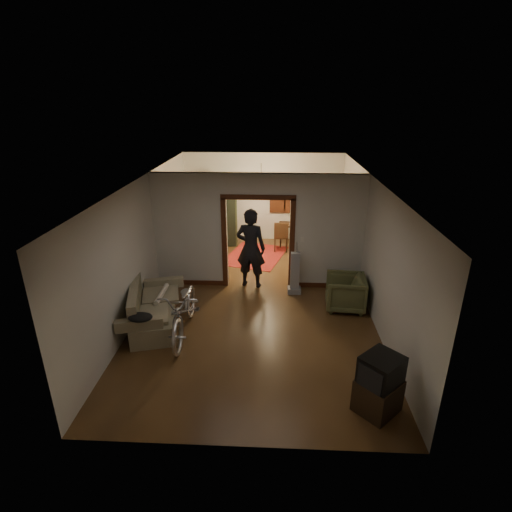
# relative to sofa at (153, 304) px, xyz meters

# --- Properties ---
(floor) EXTENTS (5.00, 8.50, 0.01)m
(floor) POSITION_rel_sofa_xyz_m (2.07, 1.18, -0.44)
(floor) COLOR #3D2613
(floor) RESTS_ON ground
(ceiling) EXTENTS (5.00, 8.50, 0.01)m
(ceiling) POSITION_rel_sofa_xyz_m (2.07, 1.18, 2.36)
(ceiling) COLOR white
(ceiling) RESTS_ON floor
(wall_back) EXTENTS (5.00, 0.02, 2.80)m
(wall_back) POSITION_rel_sofa_xyz_m (2.07, 5.43, 0.96)
(wall_back) COLOR beige
(wall_back) RESTS_ON floor
(wall_left) EXTENTS (0.02, 8.50, 2.80)m
(wall_left) POSITION_rel_sofa_xyz_m (-0.43, 1.18, 0.96)
(wall_left) COLOR beige
(wall_left) RESTS_ON floor
(wall_right) EXTENTS (0.02, 8.50, 2.80)m
(wall_right) POSITION_rel_sofa_xyz_m (4.57, 1.18, 0.96)
(wall_right) COLOR beige
(wall_right) RESTS_ON floor
(partition_wall) EXTENTS (5.00, 0.14, 2.80)m
(partition_wall) POSITION_rel_sofa_xyz_m (2.07, 1.93, 0.96)
(partition_wall) COLOR beige
(partition_wall) RESTS_ON floor
(door_casing) EXTENTS (1.74, 0.20, 2.32)m
(door_casing) POSITION_rel_sofa_xyz_m (2.07, 1.93, 0.66)
(door_casing) COLOR #3D1B0D
(door_casing) RESTS_ON floor
(far_window) EXTENTS (0.98, 0.06, 1.28)m
(far_window) POSITION_rel_sofa_xyz_m (2.77, 5.39, 1.11)
(far_window) COLOR black
(far_window) RESTS_ON wall_back
(chandelier) EXTENTS (0.24, 0.24, 0.24)m
(chandelier) POSITION_rel_sofa_xyz_m (2.07, 3.68, 1.91)
(chandelier) COLOR #FFE0A5
(chandelier) RESTS_ON ceiling
(light_switch) EXTENTS (0.08, 0.01, 0.12)m
(light_switch) POSITION_rel_sofa_xyz_m (3.12, 1.86, 0.81)
(light_switch) COLOR silver
(light_switch) RESTS_ON partition_wall
(sofa) EXTENTS (1.33, 2.08, 0.88)m
(sofa) POSITION_rel_sofa_xyz_m (0.00, 0.00, 0.00)
(sofa) COLOR #6E6849
(sofa) RESTS_ON floor
(rolled_paper) EXTENTS (0.11, 0.85, 0.11)m
(rolled_paper) POSITION_rel_sofa_xyz_m (0.10, 0.30, 0.09)
(rolled_paper) COLOR beige
(rolled_paper) RESTS_ON sofa
(jacket) EXTENTS (0.45, 0.33, 0.13)m
(jacket) POSITION_rel_sofa_xyz_m (0.05, -0.91, 0.24)
(jacket) COLOR black
(jacket) RESTS_ON sofa
(bicycle) EXTENTS (0.77, 2.06, 1.07)m
(bicycle) POSITION_rel_sofa_xyz_m (0.74, -0.34, 0.10)
(bicycle) COLOR silver
(bicycle) RESTS_ON floor
(armchair) EXTENTS (0.91, 0.89, 0.77)m
(armchair) POSITION_rel_sofa_xyz_m (4.04, 0.85, -0.06)
(armchair) COLOR #4F542F
(armchair) RESTS_ON floor
(tv_stand) EXTENTS (0.79, 0.79, 0.53)m
(tv_stand) POSITION_rel_sofa_xyz_m (4.04, -2.28, -0.18)
(tv_stand) COLOR black
(tv_stand) RESTS_ON floor
(crt_tv) EXTENTS (0.74, 0.74, 0.47)m
(crt_tv) POSITION_rel_sofa_xyz_m (4.04, -2.28, 0.27)
(crt_tv) COLOR black
(crt_tv) RESTS_ON tv_stand
(vacuum) EXTENTS (0.33, 0.27, 1.03)m
(vacuum) POSITION_rel_sofa_xyz_m (2.96, 1.55, 0.08)
(vacuum) COLOR gray
(vacuum) RESTS_ON floor
(person) EXTENTS (0.80, 0.61, 1.98)m
(person) POSITION_rel_sofa_xyz_m (1.89, 1.90, 0.55)
(person) COLOR black
(person) RESTS_ON floor
(oriental_rug) EXTENTS (2.03, 2.36, 0.02)m
(oriental_rug) POSITION_rel_sofa_xyz_m (1.90, 3.88, -0.43)
(oriental_rug) COLOR maroon
(oriental_rug) RESTS_ON floor
(locker) EXTENTS (1.03, 0.63, 1.99)m
(locker) POSITION_rel_sofa_xyz_m (0.78, 4.88, 0.55)
(locker) COLOR #2D3620
(locker) RESTS_ON floor
(globe) EXTENTS (0.30, 0.30, 0.30)m
(globe) POSITION_rel_sofa_xyz_m (0.78, 4.88, 1.50)
(globe) COLOR #1E5972
(globe) RESTS_ON locker
(desk) EXTENTS (1.06, 0.73, 0.71)m
(desk) POSITION_rel_sofa_xyz_m (3.09, 4.81, -0.08)
(desk) COLOR #321D10
(desk) RESTS_ON floor
(desk_chair) EXTENTS (0.42, 0.42, 0.94)m
(desk_chair) POSITION_rel_sofa_xyz_m (2.65, 4.36, 0.03)
(desk_chair) COLOR #321D10
(desk_chair) RESTS_ON floor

